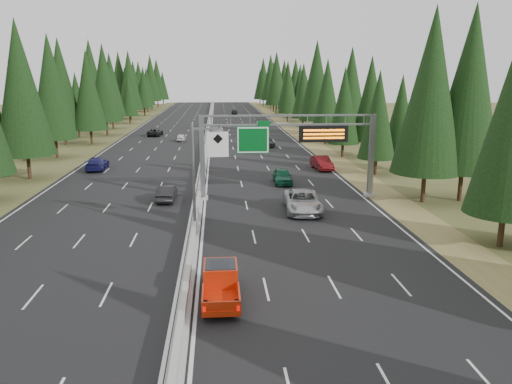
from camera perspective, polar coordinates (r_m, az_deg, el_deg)
The scene contains 19 objects.
road at distance 91.20m, azimuth -5.55°, elevation 5.98°, with size 32.00×260.00×0.08m, color black.
shoulder_right at distance 92.59m, azimuth 5.59°, elevation 6.08°, with size 3.60×260.00×0.06m, color olive.
shoulder_left at distance 93.26m, azimuth -16.61°, elevation 5.65°, with size 3.60×260.00×0.06m, color #4B4F25.
median_barrier at distance 91.15m, azimuth -5.56°, elevation 6.21°, with size 0.70×260.00×0.85m.
sign_gantry at distance 46.32m, azimuth 4.50°, elevation 5.58°, with size 16.75×0.98×7.80m.
hov_sign_pole at distance 36.08m, azimuth -6.25°, elevation 2.51°, with size 2.80×0.50×8.00m.
tree_row_right at distance 86.49m, azimuth 9.16°, elevation 11.64°, with size 11.92×242.42×18.79m.
tree_row_left at distance 87.48m, azimuth -20.51°, elevation 11.02°, with size 11.80×243.85×18.83m.
silver_minivan at distance 42.45m, azimuth 5.34°, elevation -1.06°, with size 2.93×6.35×1.76m, color #A8A9AD.
red_pickup at distance 26.30m, azimuth -4.06°, elevation -10.01°, with size 1.84×5.16×1.68m.
car_ahead_green at distance 53.43m, azimuth 3.04°, elevation 1.84°, with size 1.87×4.65×1.58m, color #114E33.
car_ahead_dkred at distance 61.81m, azimuth 7.52°, elevation 3.32°, with size 1.73×4.96×1.63m, color #5D0D10.
car_ahead_dkgrey at distance 81.68m, azimuth 1.23°, elevation 5.74°, with size 2.03×4.99×1.45m, color #232326.
car_ahead_white at distance 101.70m, azimuth -4.57°, elevation 7.21°, with size 2.60×5.65×1.57m, color #B2B2B2.
car_ahead_far at distance 149.53m, azimuth -2.48°, elevation 9.13°, with size 1.84×4.57×1.56m, color black.
car_onc_near at distance 46.63m, azimuth -10.17°, elevation -0.12°, with size 1.52×4.37×1.44m, color black.
car_onc_blue at distance 64.14m, azimuth -17.70°, elevation 3.12°, with size 2.18×5.36×1.55m, color navy.
car_onc_white at distance 89.37m, azimuth -8.56°, elevation 6.19°, with size 1.51×3.74×1.28m, color silver.
car_onc_far at distance 98.17m, azimuth -11.46°, elevation 6.73°, with size 2.39×5.18×1.44m, color black.
Camera 1 is at (1.76, -10.48, 11.35)m, focal length 35.00 mm.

